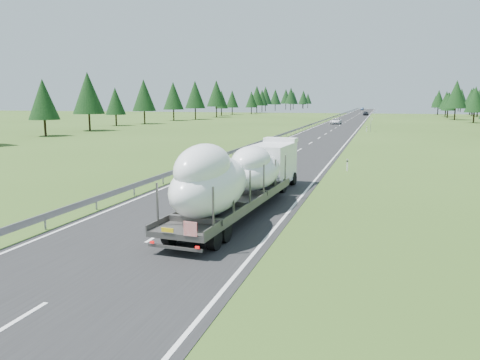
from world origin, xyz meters
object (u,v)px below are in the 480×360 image
(distant_car_blue, at_px, (362,109))
(boat_truck, at_px, (242,174))
(distant_van, at_px, (336,121))
(highway_sign, at_px, (371,122))
(distant_car_dark, at_px, (366,113))

(distant_car_blue, bearing_deg, boat_truck, -86.79)
(boat_truck, relative_size, distant_van, 3.41)
(distant_car_blue, bearing_deg, distant_van, -87.63)
(highway_sign, bearing_deg, distant_car_blue, 92.73)
(highway_sign, bearing_deg, distant_car_dark, 92.39)
(distant_van, bearing_deg, highway_sign, -69.42)
(distant_car_blue, bearing_deg, highway_sign, -84.95)
(boat_truck, xyz_separation_m, distant_car_dark, (1.03, 159.26, -1.27))
(distant_car_dark, distance_m, distant_car_blue, 92.36)
(boat_truck, xyz_separation_m, distant_car_blue, (-3.91, 251.48, -1.32))
(distant_van, bearing_deg, distant_car_blue, 92.07)
(highway_sign, xyz_separation_m, boat_truck, (-4.91, -66.38, 0.25))
(boat_truck, bearing_deg, distant_car_blue, 90.89)
(boat_truck, bearing_deg, distant_car_dark, 89.63)
(distant_car_dark, xyz_separation_m, distant_car_blue, (-4.94, 92.23, -0.05))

